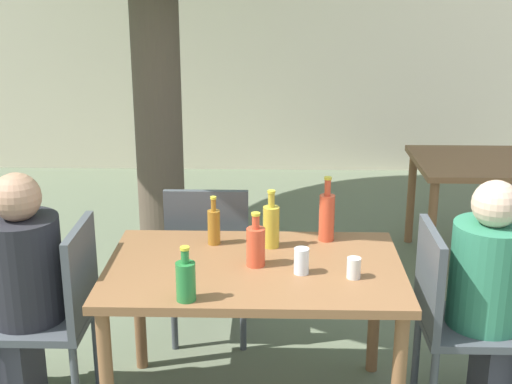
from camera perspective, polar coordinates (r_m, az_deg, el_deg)
The scene contains 14 objects.
cafe_building_wall at distance 7.22m, azimuth 0.86°, elevation 12.64°, with size 10.00×0.08×2.80m.
dining_table_front at distance 3.25m, azimuth -0.14°, elevation -7.31°, with size 1.34×0.86×0.75m.
patio_chair_0 at distance 3.45m, azimuth -15.44°, elevation -8.85°, with size 0.44×0.44×0.93m.
patio_chair_1 at distance 3.41m, azimuth 15.38°, elevation -9.22°, with size 0.44×0.44×0.93m.
patio_chair_2 at distance 3.93m, azimuth -3.77°, elevation -4.90°, with size 0.44×0.44×0.93m.
person_seated_0 at distance 3.53m, azimuth -19.19°, elevation -8.71°, with size 0.57×0.35×1.17m.
person_seated_1 at distance 3.48m, azimuth 19.27°, elevation -9.32°, with size 0.57×0.34×1.16m.
amber_bottle_0 at distance 3.43m, azimuth -3.39°, elevation -2.71°, with size 0.06×0.06×0.24m.
green_bottle_1 at distance 2.88m, azimuth -5.64°, elevation -7.00°, with size 0.08×0.08×0.23m.
oil_cruet_2 at distance 3.38m, azimuth 1.22°, elevation -2.66°, with size 0.08×0.08×0.28m.
soda_bottle_3 at distance 3.18m, azimuth -0.02°, elevation -4.30°, with size 0.08×0.08×0.25m.
soda_bottle_4 at distance 3.48m, azimuth 5.68°, elevation -1.91°, with size 0.08×0.08×0.32m.
drinking_glass_0 at distance 3.12m, azimuth 3.66°, elevation -5.53°, with size 0.07×0.07×0.12m.
drinking_glass_1 at distance 3.10m, azimuth 7.83°, elevation -6.04°, with size 0.06×0.06×0.09m.
Camera 1 is at (0.09, -2.95, 2.04)m, focal length 50.00 mm.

